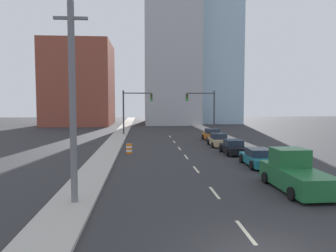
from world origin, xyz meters
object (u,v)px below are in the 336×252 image
sedan_black (233,147)px  utility_pole_left_near (73,103)px  sedan_teal (259,158)px  traffic_signal_left (132,106)px  sedan_orange (212,135)px  traffic_barrel (129,149)px  sedan_tan (219,140)px  pickup_truck_green (295,174)px  traffic_signal_right (206,106)px

sedan_black → utility_pole_left_near: bearing=-129.1°
sedan_teal → sedan_black: bearing=95.0°
traffic_signal_left → sedan_orange: (10.75, -7.77, -3.68)m
traffic_barrel → sedan_teal: 12.54m
traffic_signal_left → traffic_barrel: traffic_signal_left is taller
traffic_signal_left → sedan_orange: traffic_signal_left is taller
traffic_signal_left → sedan_tan: bearing=-52.3°
sedan_teal → sedan_orange: (0.01, 17.26, 0.05)m
traffic_barrel → sedan_teal: size_ratio=0.20×
pickup_truck_green → sedan_orange: size_ratio=1.30×
pickup_truck_green → sedan_tan: pickup_truck_green is taller
sedan_teal → sedan_tan: 11.71m
utility_pole_left_near → pickup_truck_green: utility_pole_left_near is taller
pickup_truck_green → sedan_tan: bearing=89.8°
pickup_truck_green → sedan_teal: size_ratio=1.22×
traffic_signal_right → traffic_barrel: traffic_signal_right is taller
utility_pole_left_near → sedan_black: (12.07, 14.91, -4.36)m
sedan_orange → utility_pole_left_near: bearing=-117.4°
sedan_teal → sedan_tan: sedan_tan is taller
sedan_teal → sedan_tan: (-0.46, 11.70, 0.02)m
traffic_signal_left → sedan_teal: bearing=-66.8°
traffic_signal_right → utility_pole_left_near: utility_pole_left_near is taller
traffic_barrel → sedan_tan: (9.93, 4.68, 0.18)m
sedan_black → sedan_orange: size_ratio=0.96×
traffic_signal_right → sedan_black: size_ratio=1.59×
sedan_black → traffic_barrel: bearing=174.5°
sedan_tan → utility_pole_left_near: bearing=-118.4°
utility_pole_left_near → sedan_tan: (11.93, 20.55, -4.33)m
utility_pole_left_near → pickup_truck_green: (11.96, 1.85, -4.06)m
traffic_signal_left → sedan_black: (10.42, -18.97, -3.74)m
pickup_truck_green → sedan_tan: size_ratio=1.30×
sedan_tan → traffic_signal_left: bearing=129.4°
utility_pole_left_near → sedan_tan: size_ratio=2.20×
sedan_orange → traffic_signal_left: bearing=142.2°
traffic_signal_right → sedan_black: 19.36m
traffic_signal_left → sedan_black: bearing=-61.2°
utility_pole_left_near → sedan_orange: (12.40, 26.10, -4.30)m
traffic_barrel → sedan_teal: (10.39, -7.02, 0.16)m
utility_pole_left_near → sedan_orange: 29.22m
utility_pole_left_near → sedan_orange: size_ratio=2.21×
sedan_teal → traffic_barrel: bearing=148.0°
traffic_signal_right → pickup_truck_green: bearing=-92.1°
pickup_truck_green → traffic_signal_right: bearing=87.6°
traffic_signal_right → sedan_orange: traffic_signal_right is taller
traffic_signal_left → pickup_truck_green: size_ratio=1.18×
pickup_truck_green → sedan_orange: bearing=88.6°
traffic_barrel → utility_pole_left_near: bearing=-97.2°
sedan_tan → sedan_black: bearing=-86.8°
utility_pole_left_near → sedan_orange: utility_pole_left_near is taller
traffic_signal_left → utility_pole_left_near: (-1.65, -33.87, 0.62)m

